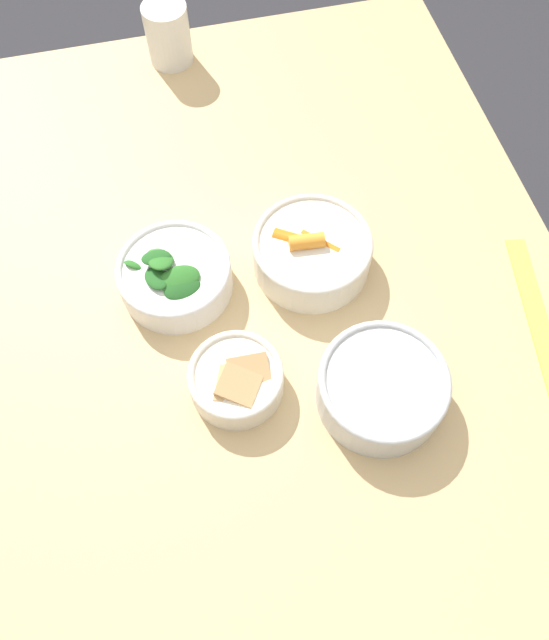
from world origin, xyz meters
The scene contains 8 objects.
ground_plane centered at (0.00, 0.00, 0.00)m, with size 10.00×10.00×0.00m, color #2D2D33.
dining_table centered at (0.00, 0.00, 0.67)m, with size 1.27×0.97×0.77m.
bowl_carrots centered at (-0.09, 0.13, 0.80)m, with size 0.17×0.17×0.07m.
bowl_greens centered at (-0.10, -0.07, 0.80)m, with size 0.16×0.16×0.08m.
bowl_beans_hotdog centered at (0.12, 0.16, 0.80)m, with size 0.16×0.16×0.06m.
bowl_cookies centered at (0.07, -0.02, 0.80)m, with size 0.12×0.12×0.05m.
ruler centered at (0.08, 0.40, 0.77)m, with size 0.29×0.08×0.00m.
cup centered at (-0.56, 0.00, 0.82)m, with size 0.07×0.07×0.10m.
Camera 1 is at (0.37, -0.04, 1.53)m, focal length 35.00 mm.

